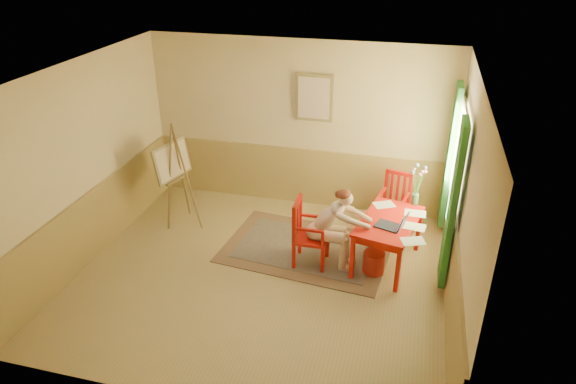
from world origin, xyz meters
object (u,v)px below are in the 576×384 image
(table, at_px, (389,226))
(chair_back, at_px, (394,203))
(laptop, at_px, (393,225))
(easel, at_px, (174,165))
(chair_left, at_px, (308,233))
(figure, at_px, (332,225))

(table, bearing_deg, chair_back, 89.00)
(laptop, bearing_deg, easel, 170.43)
(laptop, height_order, easel, easel)
(chair_back, bearing_deg, chair_left, -132.42)
(table, height_order, chair_back, chair_back)
(laptop, bearing_deg, figure, -177.51)
(table, distance_m, laptop, 0.25)
(table, bearing_deg, figure, -162.99)
(chair_left, xyz_separation_m, figure, (0.34, 0.02, 0.18))
(chair_left, bearing_deg, easel, 164.46)
(table, xyz_separation_m, easel, (-3.36, 0.38, 0.37))
(chair_back, xyz_separation_m, figure, (-0.77, -1.19, 0.19))
(table, height_order, figure, figure)
(table, relative_size, easel, 0.78)
(figure, relative_size, laptop, 2.66)
(chair_left, height_order, chair_back, chair_left)
(figure, bearing_deg, chair_back, 57.16)
(figure, relative_size, easel, 0.72)
(table, bearing_deg, laptop, -71.96)
(chair_back, relative_size, figure, 0.79)
(laptop, xyz_separation_m, easel, (-3.43, 0.58, 0.24))
(figure, height_order, easel, easel)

